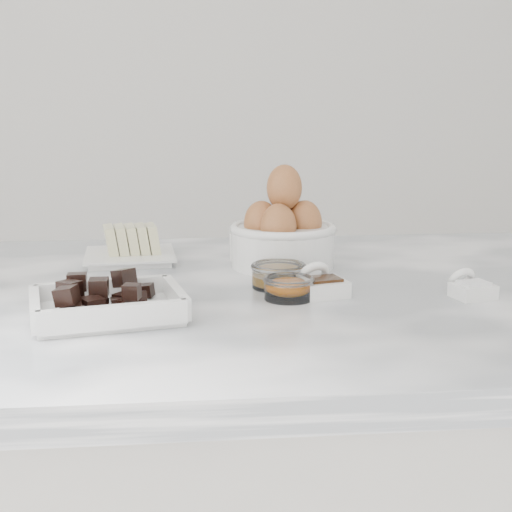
{
  "coord_description": "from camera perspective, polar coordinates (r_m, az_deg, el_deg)",
  "views": [
    {
      "loc": [
        -0.08,
        -1.0,
        1.2
      ],
      "look_at": [
        0.02,
        0.03,
        0.98
      ],
      "focal_mm": 50.0,
      "sensor_mm": 36.0,
      "label": 1
    }
  ],
  "objects": [
    {
      "name": "marble_slab",
      "position": [
        1.04,
        -0.93,
        -3.59
      ],
      "size": [
        1.2,
        0.8,
        0.04
      ],
      "primitive_type": "cube",
      "color": "white",
      "rests_on": "cabinet"
    },
    {
      "name": "chocolate_dish",
      "position": [
        0.9,
        -11.8,
        -3.58
      ],
      "size": [
        0.21,
        0.18,
        0.05
      ],
      "color": "white",
      "rests_on": "marble_slab"
    },
    {
      "name": "butter_plate",
      "position": [
        1.23,
        -10.2,
        0.64
      ],
      "size": [
        0.16,
        0.16,
        0.06
      ],
      "color": "white",
      "rests_on": "marble_slab"
    },
    {
      "name": "sugar_ramekin",
      "position": [
        1.22,
        -0.35,
        0.91
      ],
      "size": [
        0.08,
        0.08,
        0.05
      ],
      "color": "white",
      "rests_on": "marble_slab"
    },
    {
      "name": "egg_bowl",
      "position": [
        1.16,
        2.16,
        1.79
      ],
      "size": [
        0.17,
        0.17,
        0.17
      ],
      "color": "white",
      "rests_on": "marble_slab"
    },
    {
      "name": "honey_bowl",
      "position": [
        1.03,
        1.81,
        -1.53
      ],
      "size": [
        0.08,
        0.08,
        0.04
      ],
      "color": "white",
      "rests_on": "marble_slab"
    },
    {
      "name": "zest_bowl",
      "position": [
        0.97,
        2.64,
        -2.5
      ],
      "size": [
        0.07,
        0.07,
        0.03
      ],
      "color": "white",
      "rests_on": "marble_slab"
    },
    {
      "name": "vanilla_spoon",
      "position": [
        1.0,
        5.22,
        -2.24
      ],
      "size": [
        0.07,
        0.09,
        0.05
      ],
      "color": "white",
      "rests_on": "marble_slab"
    },
    {
      "name": "salt_spoon",
      "position": [
        1.03,
        16.75,
        -2.41
      ],
      "size": [
        0.06,
        0.07,
        0.04
      ],
      "color": "white",
      "rests_on": "marble_slab"
    }
  ]
}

